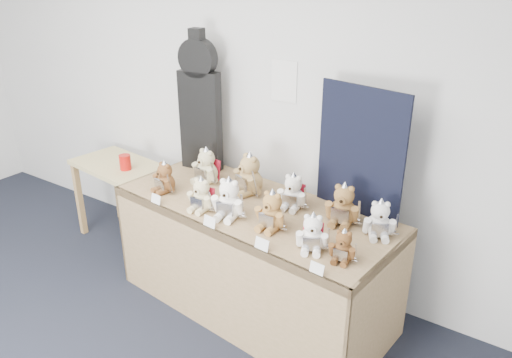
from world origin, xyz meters
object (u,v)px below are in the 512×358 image
Objects in this scene: red_cup at (125,162)px; teddy_front_far_left at (165,178)px; teddy_front_end at (343,247)px; teddy_back_right at (343,206)px; teddy_front_far_right at (312,234)px; teddy_back_end at (379,220)px; teddy_front_right at (272,212)px; teddy_front_centre at (229,200)px; side_table at (121,178)px; teddy_back_centre_right at (293,193)px; teddy_back_centre_left at (249,176)px; display_table at (246,233)px; guitar_case at (200,103)px; teddy_back_left at (206,167)px; teddy_front_left at (202,196)px.

red_cup is 0.51× the size of teddy_front_far_left.
teddy_front_end is 0.70× the size of teddy_back_right.
teddy_back_end is (0.26, 0.36, 0.00)m from teddy_front_far_right.
teddy_front_centre is at bearing -174.51° from teddy_front_right.
teddy_back_centre_right is (1.76, -0.03, 0.32)m from side_table.
teddy_front_end is at bearing -2.16° from teddy_back_centre_left.
teddy_back_centre_left reaches higher than display_table.
guitar_case is at bearing 149.69° from teddy_front_end.
side_table is 3.45× the size of teddy_back_centre_right.
display_table is 1.41m from red_cup.
teddy_front_far_left is 0.95× the size of teddy_back_end.
teddy_front_far_left is 0.83× the size of teddy_front_centre.
teddy_back_end is (1.59, -0.25, -0.43)m from guitar_case.
teddy_front_far_left is at bearing -20.43° from red_cup.
red_cup is (-0.66, -0.23, -0.56)m from guitar_case.
red_cup reaches higher than side_table.
teddy_back_left is 1.38m from teddy_back_end.
red_cup is 0.50× the size of teddy_front_left.
teddy_back_end reaches higher than teddy_front_end.
teddy_front_far_left is (-0.66, -0.08, 0.28)m from display_table.
teddy_front_centre is at bearing 167.63° from teddy_front_end.
guitar_case is 1.67m from teddy_back_end.
red_cup is at bearing 146.26° from teddy_front_far_right.
teddy_back_centre_right is 0.38m from teddy_back_right.
red_cup is at bearing 160.40° from teddy_front_left.
teddy_back_left is (-0.79, 0.33, 0.01)m from teddy_front_right.
guitar_case is at bearing 158.37° from teddy_back_centre_right.
display_table is 0.71m from teddy_back_right.
side_table is 0.96m from teddy_front_far_left.
teddy_back_end is (0.25, -0.03, -0.02)m from teddy_back_right.
teddy_front_right is 1.07× the size of teddy_back_end.
teddy_back_centre_right is (0.76, -0.01, -0.01)m from teddy_back_left.
teddy_back_end reaches higher than side_table.
teddy_back_right is at bearing 0.23° from red_cup.
teddy_back_centre_right reaches higher than teddy_back_end.
teddy_back_centre_right is at bearing 40.91° from teddy_front_centre.
teddy_back_right reaches higher than teddy_back_end.
teddy_front_far_right is at bearing -7.35° from teddy_back_centre_left.
guitar_case is 0.51m from teddy_back_left.
teddy_back_end is (2.25, -0.02, 0.13)m from red_cup.
teddy_front_left is 0.91× the size of teddy_front_right.
teddy_front_far_left is at bearing -176.98° from teddy_back_right.
red_cup is 0.43× the size of teddy_back_right.
teddy_back_right reaches higher than teddy_front_far_left.
teddy_front_right is at bearing 143.10° from teddy_front_far_right.
teddy_back_right is at bearing 16.82° from teddy_front_centre.
teddy_front_centre is 0.31m from teddy_front_right.
teddy_front_far_right is (0.86, -0.04, -0.00)m from teddy_front_left.
teddy_back_right is (1.13, -0.02, 0.00)m from teddy_back_left.
teddy_back_centre_right is (0.38, -0.03, -0.03)m from teddy_back_centre_left.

